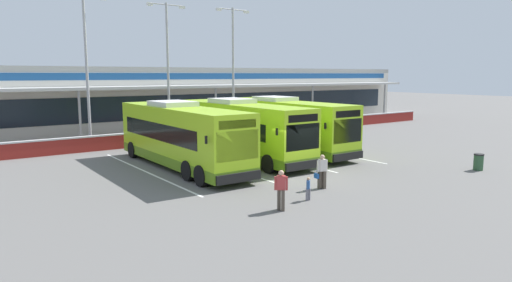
{
  "coord_description": "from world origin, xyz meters",
  "views": [
    {
      "loc": [
        -15.6,
        -17.32,
        5.33
      ],
      "look_at": [
        -0.9,
        3.0,
        1.6
      ],
      "focal_mm": 31.52,
      "sensor_mm": 36.0,
      "label": 1
    }
  ],
  "objects_px": {
    "lamp_post_east": "(233,63)",
    "litter_bin": "(478,162)",
    "pedestrian_child": "(308,188)",
    "pedestrian_in_dark_coat": "(281,189)",
    "lamp_post_centre": "(168,62)",
    "coach_bus_centre": "(283,126)",
    "lamp_post_west": "(86,61)",
    "pedestrian_with_handbag": "(322,171)",
    "coach_bus_leftmost": "(181,137)",
    "coach_bus_left_centre": "(240,131)"
  },
  "relations": [
    {
      "from": "coach_bus_centre",
      "to": "pedestrian_with_handbag",
      "type": "height_order",
      "value": "coach_bus_centre"
    },
    {
      "from": "coach_bus_centre",
      "to": "pedestrian_with_handbag",
      "type": "relative_size",
      "value": 7.51
    },
    {
      "from": "coach_bus_centre",
      "to": "pedestrian_child",
      "type": "distance_m",
      "value": 12.46
    },
    {
      "from": "coach_bus_centre",
      "to": "lamp_post_east",
      "type": "xyz_separation_m",
      "value": [
        2.0,
        9.41,
        4.5
      ]
    },
    {
      "from": "lamp_post_west",
      "to": "lamp_post_centre",
      "type": "xyz_separation_m",
      "value": [
        6.59,
        0.53,
        0.0
      ]
    },
    {
      "from": "pedestrian_in_dark_coat",
      "to": "pedestrian_child",
      "type": "distance_m",
      "value": 1.92
    },
    {
      "from": "lamp_post_west",
      "to": "coach_bus_centre",
      "type": "bearing_deg",
      "value": -42.96
    },
    {
      "from": "lamp_post_east",
      "to": "litter_bin",
      "type": "height_order",
      "value": "lamp_post_east"
    },
    {
      "from": "coach_bus_centre",
      "to": "lamp_post_east",
      "type": "relative_size",
      "value": 1.11
    },
    {
      "from": "pedestrian_child",
      "to": "lamp_post_centre",
      "type": "bearing_deg",
      "value": 81.13
    },
    {
      "from": "pedestrian_with_handbag",
      "to": "lamp_post_west",
      "type": "distance_m",
      "value": 20.26
    },
    {
      "from": "pedestrian_child",
      "to": "lamp_post_west",
      "type": "bearing_deg",
      "value": 99.7
    },
    {
      "from": "coach_bus_leftmost",
      "to": "pedestrian_child",
      "type": "height_order",
      "value": "coach_bus_leftmost"
    },
    {
      "from": "pedestrian_in_dark_coat",
      "to": "lamp_post_east",
      "type": "xyz_separation_m",
      "value": [
        10.84,
        20.07,
        5.42
      ]
    },
    {
      "from": "pedestrian_child",
      "to": "litter_bin",
      "type": "height_order",
      "value": "pedestrian_child"
    },
    {
      "from": "pedestrian_in_dark_coat",
      "to": "lamp_post_centre",
      "type": "height_order",
      "value": "lamp_post_centre"
    },
    {
      "from": "lamp_post_centre",
      "to": "litter_bin",
      "type": "height_order",
      "value": "lamp_post_centre"
    },
    {
      "from": "pedestrian_in_dark_coat",
      "to": "lamp_post_east",
      "type": "relative_size",
      "value": 0.15
    },
    {
      "from": "pedestrian_with_handbag",
      "to": "pedestrian_in_dark_coat",
      "type": "height_order",
      "value": "same"
    },
    {
      "from": "coach_bus_centre",
      "to": "litter_bin",
      "type": "xyz_separation_m",
      "value": [
        4.91,
        -11.3,
        -1.32
      ]
    },
    {
      "from": "lamp_post_west",
      "to": "coach_bus_leftmost",
      "type": "bearing_deg",
      "value": -78.51
    },
    {
      "from": "pedestrian_with_handbag",
      "to": "pedestrian_child",
      "type": "distance_m",
      "value": 2.19
    },
    {
      "from": "coach_bus_centre",
      "to": "pedestrian_in_dark_coat",
      "type": "xyz_separation_m",
      "value": [
        -8.83,
        -10.67,
        -0.91
      ]
    },
    {
      "from": "pedestrian_with_handbag",
      "to": "litter_bin",
      "type": "relative_size",
      "value": 1.74
    },
    {
      "from": "pedestrian_in_dark_coat",
      "to": "litter_bin",
      "type": "xyz_separation_m",
      "value": [
        13.74,
        -0.63,
        -0.41
      ]
    },
    {
      "from": "pedestrian_in_dark_coat",
      "to": "lamp_post_west",
      "type": "height_order",
      "value": "lamp_post_west"
    },
    {
      "from": "coach_bus_leftmost",
      "to": "coach_bus_centre",
      "type": "bearing_deg",
      "value": 5.57
    },
    {
      "from": "lamp_post_west",
      "to": "pedestrian_child",
      "type": "bearing_deg",
      "value": -80.3
    },
    {
      "from": "pedestrian_with_handbag",
      "to": "coach_bus_left_centre",
      "type": "bearing_deg",
      "value": 81.81
    },
    {
      "from": "pedestrian_with_handbag",
      "to": "litter_bin",
      "type": "distance_m",
      "value": 10.28
    },
    {
      "from": "litter_bin",
      "to": "pedestrian_child",
      "type": "bearing_deg",
      "value": 174.9
    },
    {
      "from": "pedestrian_in_dark_coat",
      "to": "lamp_post_east",
      "type": "bearing_deg",
      "value": 61.64
    },
    {
      "from": "lamp_post_east",
      "to": "litter_bin",
      "type": "bearing_deg",
      "value": -82.02
    },
    {
      "from": "lamp_post_west",
      "to": "lamp_post_centre",
      "type": "relative_size",
      "value": 1.0
    },
    {
      "from": "pedestrian_in_dark_coat",
      "to": "pedestrian_child",
      "type": "height_order",
      "value": "pedestrian_in_dark_coat"
    },
    {
      "from": "pedestrian_with_handbag",
      "to": "pedestrian_in_dark_coat",
      "type": "relative_size",
      "value": 1.0
    },
    {
      "from": "coach_bus_leftmost",
      "to": "lamp_post_west",
      "type": "distance_m",
      "value": 11.61
    },
    {
      "from": "pedestrian_child",
      "to": "pedestrian_in_dark_coat",
      "type": "bearing_deg",
      "value": -166.79
    },
    {
      "from": "coach_bus_left_centre",
      "to": "coach_bus_centre",
      "type": "relative_size",
      "value": 1.0
    },
    {
      "from": "coach_bus_left_centre",
      "to": "litter_bin",
      "type": "distance_m",
      "value": 14.04
    },
    {
      "from": "coach_bus_left_centre",
      "to": "pedestrian_in_dark_coat",
      "type": "height_order",
      "value": "coach_bus_left_centre"
    },
    {
      "from": "coach_bus_centre",
      "to": "litter_bin",
      "type": "distance_m",
      "value": 12.39
    },
    {
      "from": "lamp_post_centre",
      "to": "litter_bin",
      "type": "relative_size",
      "value": 11.83
    },
    {
      "from": "lamp_post_west",
      "to": "litter_bin",
      "type": "height_order",
      "value": "lamp_post_west"
    },
    {
      "from": "pedestrian_child",
      "to": "litter_bin",
      "type": "xyz_separation_m",
      "value": [
        11.9,
        -1.06,
        -0.07
      ]
    },
    {
      "from": "lamp_post_centre",
      "to": "pedestrian_with_handbag",
      "type": "bearing_deg",
      "value": -93.92
    },
    {
      "from": "coach_bus_leftmost",
      "to": "litter_bin",
      "type": "distance_m",
      "value": 16.89
    },
    {
      "from": "coach_bus_leftmost",
      "to": "coach_bus_centre",
      "type": "distance_m",
      "value": 8.3
    },
    {
      "from": "lamp_post_centre",
      "to": "litter_bin",
      "type": "distance_m",
      "value": 23.92
    },
    {
      "from": "pedestrian_in_dark_coat",
      "to": "lamp_post_west",
      "type": "distance_m",
      "value": 21.11
    }
  ]
}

